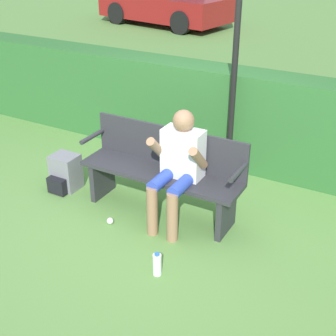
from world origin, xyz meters
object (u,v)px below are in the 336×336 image
object	(u,v)px
backpack	(65,173)
person_seated	(178,163)
water_bottle	(157,264)
signpost	(236,39)
parked_car	(164,3)
park_bench	(163,170)

from	to	relation	value
backpack	person_seated	bearing A→B (deg)	1.26
water_bottle	signpost	xyz separation A→B (m)	(-0.18, 2.05, 1.56)
person_seated	signpost	bearing A→B (deg)	87.00
signpost	parked_car	distance (m)	9.82
park_bench	signpost	distance (m)	1.63
park_bench	parked_car	xyz separation A→B (m)	(-5.17, 9.18, 0.15)
person_seated	backpack	distance (m)	1.55
person_seated	water_bottle	size ratio (longest dim) A/B	5.17
signpost	person_seated	bearing A→B (deg)	-93.00
person_seated	parked_car	size ratio (longest dim) A/B	0.28
backpack	parked_car	size ratio (longest dim) A/B	0.10
park_bench	backpack	xyz separation A→B (m)	(-1.23, -0.16, -0.29)
person_seated	backpack	world-z (taller)	person_seated
parked_car	water_bottle	bearing A→B (deg)	-51.10
parked_car	backpack	bearing A→B (deg)	-57.36
water_bottle	parked_car	bearing A→B (deg)	119.13
water_bottle	signpost	distance (m)	2.58
person_seated	signpost	xyz separation A→B (m)	(0.06, 1.21, 0.99)
water_bottle	parked_car	world-z (taller)	parked_car
park_bench	parked_car	size ratio (longest dim) A/B	0.41
park_bench	backpack	size ratio (longest dim) A/B	4.18
person_seated	water_bottle	world-z (taller)	person_seated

